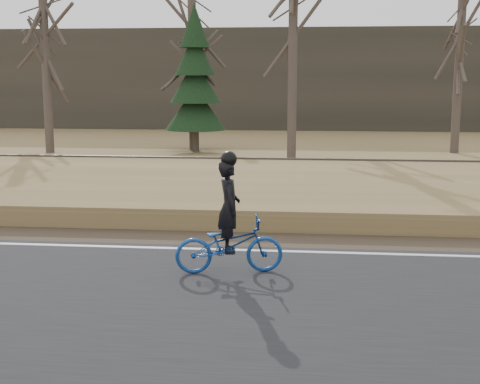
# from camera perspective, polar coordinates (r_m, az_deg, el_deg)

# --- Properties ---
(ground) EXTENTS (120.00, 120.00, 0.00)m
(ground) POSITION_cam_1_polar(r_m,az_deg,el_deg) (12.20, 12.33, -5.73)
(ground) COLOR #93734A
(ground) RESTS_ON ground
(road) EXTENTS (120.00, 6.00, 0.06)m
(road) POSITION_cam_1_polar(r_m,az_deg,el_deg) (9.82, 13.93, -9.47)
(road) COLOR black
(road) RESTS_ON ground
(edge_line) EXTENTS (120.00, 0.12, 0.01)m
(edge_line) POSITION_cam_1_polar(r_m,az_deg,el_deg) (12.37, 12.24, -5.19)
(edge_line) COLOR silver
(edge_line) RESTS_ON road
(shoulder) EXTENTS (120.00, 1.60, 0.04)m
(shoulder) POSITION_cam_1_polar(r_m,az_deg,el_deg) (13.35, 11.78, -4.26)
(shoulder) COLOR #473A2B
(shoulder) RESTS_ON ground
(embankment) EXTENTS (120.00, 5.00, 0.44)m
(embankment) POSITION_cam_1_polar(r_m,az_deg,el_deg) (16.22, 10.76, -0.99)
(embankment) COLOR #93734A
(embankment) RESTS_ON ground
(ballast) EXTENTS (120.00, 3.00, 0.45)m
(ballast) POSITION_cam_1_polar(r_m,az_deg,el_deg) (19.95, 9.88, 1.09)
(ballast) COLOR slate
(ballast) RESTS_ON ground
(railroad) EXTENTS (120.00, 2.40, 0.29)m
(railroad) POSITION_cam_1_polar(r_m,az_deg,el_deg) (19.91, 9.90, 1.95)
(railroad) COLOR black
(railroad) RESTS_ON ballast
(treeline_backdrop) EXTENTS (120.00, 4.00, 6.00)m
(treeline_backdrop) POSITION_cam_1_polar(r_m,az_deg,el_deg) (41.70, 7.98, 9.51)
(treeline_backdrop) COLOR #383328
(treeline_backdrop) RESTS_ON ground
(cyclist) EXTENTS (1.84, 0.95, 2.00)m
(cyclist) POSITION_cam_1_polar(r_m,az_deg,el_deg) (10.85, -0.94, -3.71)
(cyclist) COLOR navy
(cyclist) RESTS_ON road
(bare_tree_far_left) EXTENTS (0.36, 0.36, 7.56)m
(bare_tree_far_left) POSITION_cam_1_polar(r_m,az_deg,el_deg) (29.37, -16.24, 10.60)
(bare_tree_far_left) COLOR brown
(bare_tree_far_left) RESTS_ON ground
(bare_tree_left) EXTENTS (0.36, 0.36, 7.19)m
(bare_tree_left) POSITION_cam_1_polar(r_m,az_deg,el_deg) (29.50, -4.08, 10.59)
(bare_tree_left) COLOR brown
(bare_tree_left) RESTS_ON ground
(bare_tree_near_left) EXTENTS (0.36, 0.36, 7.79)m
(bare_tree_near_left) POSITION_cam_1_polar(r_m,az_deg,el_deg) (25.90, 4.52, 11.35)
(bare_tree_near_left) COLOR brown
(bare_tree_near_left) RESTS_ON ground
(bare_tree_center) EXTENTS (0.36, 0.36, 7.56)m
(bare_tree_center) POSITION_cam_1_polar(r_m,az_deg,el_deg) (29.61, 18.19, 10.49)
(bare_tree_center) COLOR brown
(bare_tree_center) RESTS_ON ground
(conifer) EXTENTS (2.60, 2.60, 6.21)m
(conifer) POSITION_cam_1_polar(r_m,az_deg,el_deg) (28.76, -3.85, 9.31)
(conifer) COLOR brown
(conifer) RESTS_ON ground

